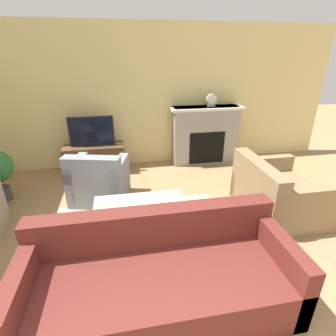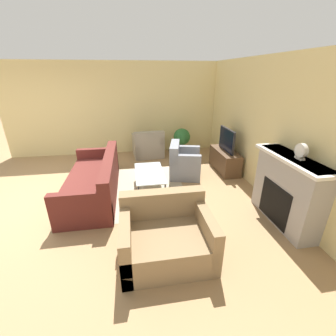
{
  "view_description": "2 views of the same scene",
  "coord_description": "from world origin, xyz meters",
  "views": [
    {
      "loc": [
        -0.22,
        -0.44,
        2.18
      ],
      "look_at": [
        0.38,
        2.81,
        0.71
      ],
      "focal_mm": 28.0,
      "sensor_mm": 36.0,
      "label": 1
    },
    {
      "loc": [
        4.38,
        2.14,
        2.37
      ],
      "look_at": [
        0.59,
        2.76,
        0.74
      ],
      "focal_mm": 24.0,
      "sensor_mm": 36.0,
      "label": 2
    }
  ],
  "objects": [
    {
      "name": "couch_sectional",
      "position": [
        0.03,
        1.32,
        0.28
      ],
      "size": [
        2.38,
        0.97,
        0.82
      ],
      "color": "#5B231E",
      "rests_on": "ground_plane"
    },
    {
      "name": "tv_stand",
      "position": [
        -0.76,
        4.48,
        0.27
      ],
      "size": [
        1.13,
        0.44,
        0.54
      ],
      "color": "brown",
      "rests_on": "ground_plane"
    },
    {
      "name": "armchair_accent",
      "position": [
        -0.62,
        3.35,
        0.31
      ],
      "size": [
        0.97,
        0.9,
        0.82
      ],
      "rotation": [
        0.0,
        0.0,
        2.9
      ],
      "color": "gray",
      "rests_on": "ground_plane"
    },
    {
      "name": "mantel_clock",
      "position": [
        1.59,
        4.59,
        1.31
      ],
      "size": [
        0.21,
        0.07,
        0.24
      ],
      "color": "beige",
      "rests_on": "fireplace"
    },
    {
      "name": "tv",
      "position": [
        -0.76,
        4.48,
        0.83
      ],
      "size": [
        0.82,
        0.06,
        0.57
      ],
      "color": "#232328",
      "rests_on": "tv_stand"
    },
    {
      "name": "couch_loveseat",
      "position": [
        1.93,
        2.51,
        0.29
      ],
      "size": [
        0.98,
        1.22,
        0.82
      ],
      "rotation": [
        0.0,
        0.0,
        1.57
      ],
      "color": "#8C704C",
      "rests_on": "ground_plane"
    },
    {
      "name": "area_rug",
      "position": [
        -0.05,
        2.3,
        0.0
      ],
      "size": [
        2.37,
        1.81,
        0.0
      ],
      "color": "#B7A88E",
      "rests_on": "ground_plane"
    },
    {
      "name": "coffee_table",
      "position": [
        -0.05,
        2.46,
        0.36
      ],
      "size": [
        1.17,
        0.61,
        0.39
      ],
      "color": "#333338",
      "rests_on": "ground_plane"
    },
    {
      "name": "wall_back",
      "position": [
        0.0,
        4.81,
        1.35
      ],
      "size": [
        8.37,
        0.06,
        2.7
      ],
      "color": "beige",
      "rests_on": "ground_plane"
    },
    {
      "name": "fireplace",
      "position": [
        1.5,
        4.59,
        0.62
      ],
      "size": [
        1.46,
        0.43,
        1.18
      ],
      "color": "#9E9993",
      "rests_on": "ground_plane"
    }
  ]
}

